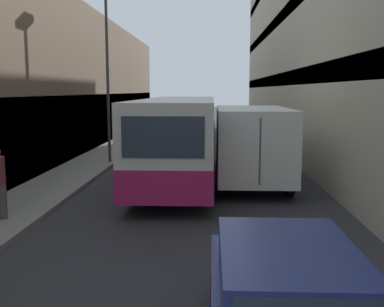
% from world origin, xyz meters
% --- Properties ---
extents(ground_plane, '(150.00, 150.00, 0.00)m').
position_xyz_m(ground_plane, '(0.00, 15.00, 0.00)').
color(ground_plane, '#2B2B30').
extents(sidewalk_left, '(2.11, 60.00, 0.14)m').
position_xyz_m(sidewalk_left, '(-4.73, 15.00, 0.07)').
color(sidewalk_left, gray).
rests_on(sidewalk_left, ground_plane).
extents(building_left_shopfront, '(2.40, 60.00, 7.60)m').
position_xyz_m(building_left_shopfront, '(-6.88, 15.00, 3.45)').
color(building_left_shopfront, brown).
rests_on(building_left_shopfront, ground_plane).
extents(bus, '(2.49, 11.31, 2.95)m').
position_xyz_m(bus, '(-0.62, 15.56, 1.57)').
color(bus, silver).
rests_on(bus, ground_plane).
extents(box_truck, '(2.36, 7.16, 2.66)m').
position_xyz_m(box_truck, '(1.92, 15.24, 1.47)').
color(box_truck, silver).
rests_on(box_truck, ground_plane).
extents(panel_van, '(1.84, 4.38, 1.81)m').
position_xyz_m(panel_van, '(-0.93, 26.20, 1.02)').
color(panel_van, navy).
rests_on(panel_van, ground_plane).
extents(street_lamp, '(0.36, 0.80, 7.69)m').
position_xyz_m(street_lamp, '(-3.92, 18.53, 5.37)').
color(street_lamp, '#38383D').
rests_on(street_lamp, sidewalk_left).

